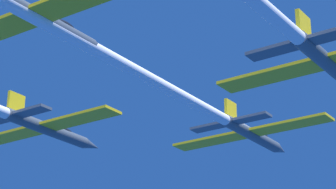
% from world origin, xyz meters
% --- Properties ---
extents(jet_lead, '(18.23, 63.91, 3.02)m').
position_xyz_m(jet_lead, '(0.02, -18.63, 0.65)').
color(jet_lead, '#4C5660').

